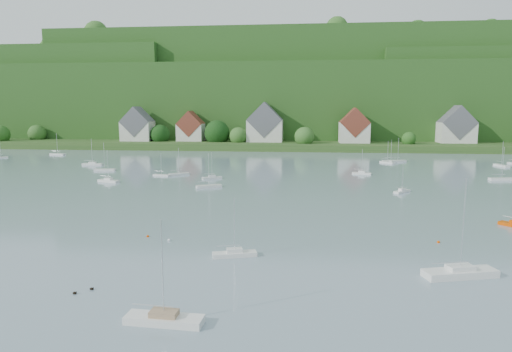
# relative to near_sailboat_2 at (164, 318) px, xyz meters

# --- Properties ---
(far_shore_strip) EXTENTS (600.00, 60.00, 3.00)m
(far_shore_strip) POSITION_rel_near_sailboat_2_xyz_m (-11.15, 184.58, 1.03)
(far_shore_strip) COLOR #274C1C
(far_shore_strip) RESTS_ON ground
(forested_ridge) EXTENTS (620.00, 181.22, 69.89)m
(forested_ridge) POSITION_rel_near_sailboat_2_xyz_m (-10.75, 253.15, 22.42)
(forested_ridge) COLOR #1D4415
(forested_ridge) RESTS_ON ground
(village_building_0) EXTENTS (14.00, 10.40, 16.00)m
(village_building_0) POSITION_rel_near_sailboat_2_xyz_m (-66.15, 171.58, 9.04)
(village_building_0) COLOR beige
(village_building_0) RESTS_ON far_shore_strip
(village_building_1) EXTENTS (12.00, 9.36, 14.00)m
(village_building_1) POSITION_rel_near_sailboat_2_xyz_m (-41.15, 173.58, 8.28)
(village_building_1) COLOR beige
(village_building_1) RESTS_ON far_shore_strip
(village_building_2) EXTENTS (16.00, 11.44, 18.00)m
(village_building_2) POSITION_rel_near_sailboat_2_xyz_m (-6.15, 172.58, 9.80)
(village_building_2) COLOR beige
(village_building_2) RESTS_ON far_shore_strip
(village_building_3) EXTENTS (13.00, 10.40, 15.50)m
(village_building_3) POSITION_rel_near_sailboat_2_xyz_m (33.85, 170.58, 8.96)
(village_building_3) COLOR beige
(village_building_3) RESTS_ON far_shore_strip
(village_building_4) EXTENTS (15.00, 10.40, 16.50)m
(village_building_4) POSITION_rel_near_sailboat_2_xyz_m (78.85, 174.58, 9.12)
(village_building_4) COLOR beige
(village_building_4) RESTS_ON far_shore_strip
(near_sailboat_2) EXTENTS (6.92, 2.31, 9.20)m
(near_sailboat_2) POSITION_rel_near_sailboat_2_xyz_m (0.00, 0.00, 0.00)
(near_sailboat_2) COLOR white
(near_sailboat_2) RESTS_ON ground
(near_sailboat_3) EXTENTS (5.73, 3.04, 7.45)m
(near_sailboat_3) POSITION_rel_near_sailboat_2_xyz_m (3.33, 18.34, -0.05)
(near_sailboat_3) COLOR white
(near_sailboat_3) RESTS_ON ground
(near_sailboat_4) EXTENTS (8.47, 4.38, 11.01)m
(near_sailboat_4) POSITION_rel_near_sailboat_2_xyz_m (29.07, 14.08, 0.06)
(near_sailboat_4) COLOR white
(near_sailboat_4) RESTS_ON ground
(mooring_buoy_1) EXTENTS (0.39, 0.39, 0.39)m
(mooring_buoy_1) POSITION_rel_near_sailboat_2_xyz_m (-6.80, 23.98, -0.47)
(mooring_buoy_1) COLOR white
(mooring_buoy_1) RESTS_ON ground
(mooring_buoy_2) EXTENTS (0.40, 0.40, 0.40)m
(mooring_buoy_2) POSITION_rel_near_sailboat_2_xyz_m (30.42, 27.02, -0.47)
(mooring_buoy_2) COLOR #F24B00
(mooring_buoy_2) RESTS_ON ground
(mooring_buoy_3) EXTENTS (0.38, 0.38, 0.38)m
(mooring_buoy_3) POSITION_rel_near_sailboat_2_xyz_m (-10.44, 25.60, -0.47)
(mooring_buoy_3) COLOR #F24B00
(mooring_buoy_3) RESTS_ON ground
(duck_pair) EXTENTS (1.65, 1.48, 0.32)m
(duck_pair) POSITION_rel_near_sailboat_2_xyz_m (-10.22, 5.76, -0.37)
(duck_pair) COLOR black
(duck_pair) RESTS_ON ground
(far_sailboat_cluster) EXTENTS (196.36, 71.38, 8.71)m
(far_sailboat_cluster) POSITION_rel_near_sailboat_2_xyz_m (0.79, 100.73, -0.10)
(far_sailboat_cluster) COLOR white
(far_sailboat_cluster) RESTS_ON ground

